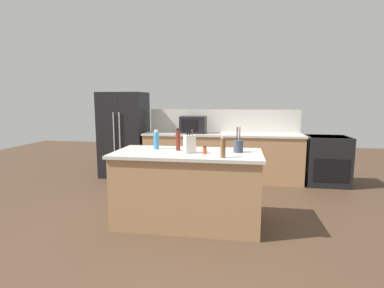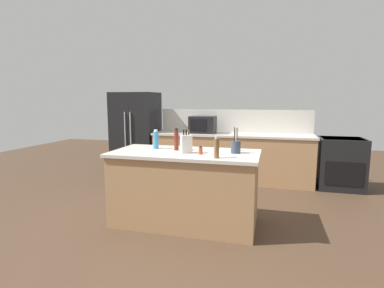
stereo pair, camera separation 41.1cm
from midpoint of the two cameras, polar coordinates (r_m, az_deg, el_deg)
ground_plane at (r=4.05m, az=1.68°, el=-14.73°), size 14.00×14.00×0.00m
back_counter_run at (r=5.96m, az=9.42°, el=-2.57°), size 3.11×0.66×0.94m
wall_backsplash at (r=6.18m, az=9.86°, el=4.35°), size 3.07×0.03×0.46m
kitchen_island at (r=3.89m, az=1.71°, el=-8.32°), size 1.86×0.90×0.94m
refrigerator at (r=6.47m, az=-8.82°, el=1.91°), size 0.91×0.75×1.75m
range_oven at (r=6.10m, az=28.22°, el=-3.25°), size 0.76×0.65×0.92m
microwave at (r=5.95m, az=4.03°, el=3.69°), size 0.50×0.39×0.33m
knife_block at (r=3.69m, az=2.08°, el=0.02°), size 0.16×0.15×0.29m
utensil_crock at (r=3.75m, az=11.45°, el=-0.50°), size 0.12×0.12×0.32m
vinegar_bottle at (r=3.89m, az=0.02°, el=0.78°), size 0.06×0.06×0.29m
salt_shaker at (r=3.94m, az=11.39°, el=-0.46°), size 0.05×0.05×0.12m
dish_soap_bottle at (r=4.03m, az=-4.01°, el=0.81°), size 0.07×0.07×0.26m
pepper_grinder at (r=3.39m, az=8.20°, el=-0.75°), size 0.06×0.06×0.25m
spice_jar_paprika at (r=3.62m, az=4.90°, el=-1.27°), size 0.05×0.05×0.10m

